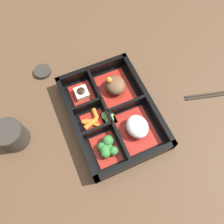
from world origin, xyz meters
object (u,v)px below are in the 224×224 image
bowl_rice (137,127)px  tea_cup (11,135)px  chopsticks (218,94)px  sauce_dish (43,71)px

bowl_rice → tea_cup: tea_cup is taller
chopsticks → sauce_dish: size_ratio=3.82×
tea_cup → bowl_rice: bearing=70.4°
tea_cup → sauce_dish: bearing=145.1°
bowl_rice → sauce_dish: bowl_rice is taller
tea_cup → chopsticks: 0.62m
sauce_dish → chopsticks: bearing=58.0°
tea_cup → chopsticks: size_ratio=0.38×
chopsticks → sauce_dish: 0.56m
bowl_rice → tea_cup: 0.34m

